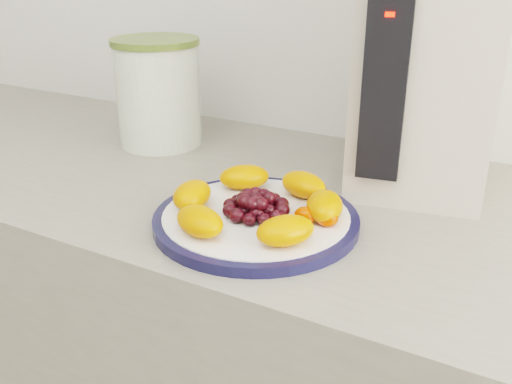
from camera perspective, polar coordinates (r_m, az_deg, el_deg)
The scene contains 8 objects.
plate_rim at distance 0.80m, azimuth 0.00°, elevation -2.81°, with size 0.29×0.29×0.01m, color #131437.
plate_face at distance 0.80m, azimuth 0.00°, elevation -2.75°, with size 0.26×0.26×0.02m, color white.
canister at distance 1.12m, azimuth -9.73°, elevation 9.48°, with size 0.16×0.16×0.19m, color #466417.
canister_lid at distance 1.11m, azimuth -10.10°, elevation 14.61°, with size 0.17×0.17×0.01m, color #55672A.
appliance_body at distance 0.95m, azimuth 16.77°, elevation 11.17°, with size 0.20×0.28×0.35m, color beige.
appliance_panel at distance 0.81m, azimuth 12.69°, elevation 10.00°, with size 0.06×0.02×0.26m, color black.
appliance_led at distance 0.78m, azimuth 13.25°, elevation 16.90°, with size 0.01×0.01×0.01m, color #FF0C05.
fruit_plate at distance 0.79m, azimuth 0.36°, elevation -1.02°, with size 0.25×0.25×0.04m.
Camera 1 is at (0.39, 0.44, 1.26)m, focal length 40.00 mm.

